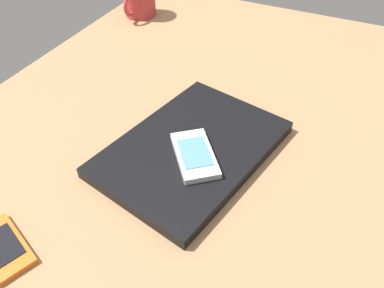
% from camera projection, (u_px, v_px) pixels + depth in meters
% --- Properties ---
extents(desk_surface, '(1.20, 0.80, 0.03)m').
position_uv_depth(desk_surface, '(179.00, 138.00, 0.68)').
color(desk_surface, '#9E7751').
rests_on(desk_surface, ground).
extents(laptop_closed, '(0.34, 0.27, 0.02)m').
position_uv_depth(laptop_closed, '(192.00, 149.00, 0.63)').
color(laptop_closed, black).
rests_on(laptop_closed, desk_surface).
extents(cell_phone_on_laptop, '(0.12, 0.11, 0.01)m').
position_uv_depth(cell_phone_on_laptop, '(195.00, 155.00, 0.59)').
color(cell_phone_on_laptop, silver).
rests_on(cell_phone_on_laptop, laptop_closed).
extents(cell_phone_on_desk, '(0.08, 0.11, 0.01)m').
position_uv_depth(cell_phone_on_desk, '(3.00, 248.00, 0.49)').
color(cell_phone_on_desk, orange).
rests_on(cell_phone_on_desk, desk_surface).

